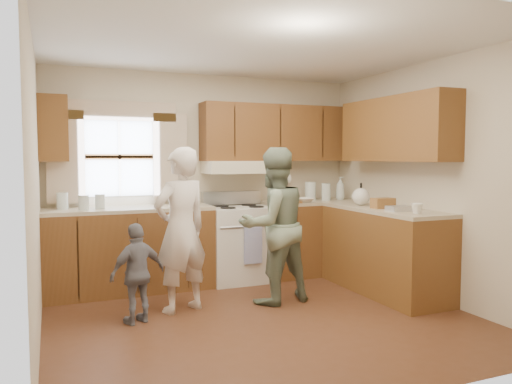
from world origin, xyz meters
name	(u,v)px	position (x,y,z in m)	size (l,w,h in m)	color
room	(263,184)	(0.00, 0.00, 1.25)	(3.80, 3.80, 3.80)	#4E2B18
kitchen_fixtures	(275,214)	(0.61, 1.08, 0.84)	(3.80, 2.25, 2.15)	#42230E
stove	(239,242)	(0.30, 1.44, 0.47)	(0.76, 0.67, 1.07)	silver
woman_left	(181,230)	(-0.64, 0.52, 0.80)	(0.58, 0.38, 1.59)	silver
woman_right	(274,225)	(0.31, 0.45, 0.80)	(0.78, 0.60, 1.59)	#223F2B
child	(138,273)	(-1.09, 0.32, 0.45)	(0.53, 0.22, 0.91)	slate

